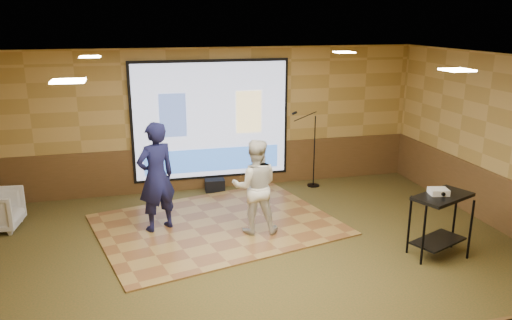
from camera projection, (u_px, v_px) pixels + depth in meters
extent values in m
plane|color=#2E3719|center=(250.00, 259.00, 7.66)|extent=(9.00, 9.00, 0.00)
cube|color=tan|center=(211.00, 120.00, 10.51)|extent=(9.00, 0.04, 3.00)
cube|color=tan|center=(352.00, 287.00, 3.98)|extent=(9.00, 0.04, 3.00)
cube|color=tan|center=(512.00, 147.00, 8.31)|extent=(0.04, 7.00, 3.00)
cube|color=silver|center=(249.00, 61.00, 6.83)|extent=(9.00, 7.00, 0.04)
cube|color=#4F381A|center=(212.00, 167.00, 10.77)|extent=(9.00, 0.04, 0.95)
cube|color=#4F381A|center=(503.00, 205.00, 8.58)|extent=(0.04, 7.00, 0.95)
cube|color=black|center=(211.00, 120.00, 10.46)|extent=(3.32, 0.03, 2.52)
cube|color=#AEB8DC|center=(212.00, 121.00, 10.43)|extent=(3.20, 0.02, 2.40)
cube|color=#435994|center=(173.00, 115.00, 10.19)|extent=(0.55, 0.01, 0.90)
cube|color=#E6CE85|center=(249.00, 112.00, 10.57)|extent=(0.55, 0.01, 0.90)
cube|color=blue|center=(213.00, 160.00, 10.65)|extent=(2.88, 0.01, 0.50)
cube|color=#FFE7BF|center=(90.00, 57.00, 8.00)|extent=(0.32, 0.32, 0.02)
cube|color=#FFE7BF|center=(344.00, 52.00, 9.04)|extent=(0.32, 0.32, 0.02)
cube|color=#FFE7BF|center=(68.00, 81.00, 4.92)|extent=(0.32, 0.32, 0.02)
cube|color=#FFE7BF|center=(457.00, 70.00, 5.96)|extent=(0.32, 0.32, 0.02)
cube|color=olive|center=(217.00, 225.00, 8.91)|extent=(4.64, 3.94, 0.03)
imported|color=#151641|center=(156.00, 177.00, 8.44)|extent=(0.82, 0.71, 1.90)
imported|color=silver|center=(255.00, 187.00, 8.37)|extent=(0.89, 0.75, 1.63)
cylinder|color=black|center=(424.00, 235.00, 7.37)|extent=(0.04, 0.04, 0.95)
cylinder|color=black|center=(471.00, 230.00, 7.56)|extent=(0.04, 0.04, 0.95)
cylinder|color=black|center=(409.00, 225.00, 7.74)|extent=(0.04, 0.04, 0.95)
cylinder|color=black|center=(454.00, 220.00, 7.93)|extent=(0.04, 0.04, 0.95)
cube|color=black|center=(443.00, 197.00, 7.51)|extent=(0.95, 0.50, 0.05)
cube|color=black|center=(438.00, 241.00, 7.71)|extent=(0.85, 0.45, 0.03)
cube|color=silver|center=(438.00, 191.00, 7.52)|extent=(0.31, 0.28, 0.09)
cylinder|color=black|center=(313.00, 185.00, 11.00)|extent=(0.27, 0.27, 0.02)
cylinder|color=black|center=(314.00, 152.00, 10.79)|extent=(0.02, 0.02, 1.57)
cylinder|color=black|center=(305.00, 116.00, 10.52)|extent=(0.50, 0.02, 0.20)
cylinder|color=black|center=(295.00, 113.00, 10.44)|extent=(0.12, 0.05, 0.08)
cube|color=black|center=(215.00, 185.00, 10.65)|extent=(0.43, 0.30, 0.26)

